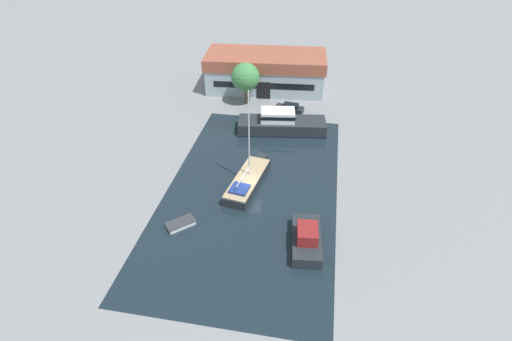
{
  "coord_description": "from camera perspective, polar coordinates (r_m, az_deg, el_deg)",
  "views": [
    {
      "loc": [
        7.32,
        -37.81,
        30.41
      ],
      "look_at": [
        0.0,
        2.85,
        1.0
      ],
      "focal_mm": 28.0,
      "sensor_mm": 36.0,
      "label": 1
    }
  ],
  "objects": [
    {
      "name": "ground_plane",
      "position": [
        49.07,
        -0.59,
        -2.85
      ],
      "size": [
        440.0,
        440.0,
        0.0
      ],
      "primitive_type": "plane",
      "color": "gray"
    },
    {
      "name": "sailboat_moored",
      "position": [
        49.63,
        -1.16,
        -1.36
      ],
      "size": [
        4.5,
        11.0,
        12.39
      ],
      "rotation": [
        0.0,
        0.0,
        -0.16
      ],
      "color": "#23282D",
      "rests_on": "water_canal"
    },
    {
      "name": "parked_car",
      "position": [
        66.42,
        4.84,
        8.86
      ],
      "size": [
        4.83,
        2.43,
        1.61
      ],
      "rotation": [
        0.0,
        0.0,
        1.41
      ],
      "color": "#1E2328",
      "rests_on": "ground"
    },
    {
      "name": "warehouse_building",
      "position": [
        74.34,
        1.37,
        14.02
      ],
      "size": [
        21.89,
        11.32,
        6.43
      ],
      "rotation": [
        0.0,
        0.0,
        0.08
      ],
      "color": "#99A8B2",
      "rests_on": "ground"
    },
    {
      "name": "water_canal",
      "position": [
        49.07,
        -0.59,
        -2.85
      ],
      "size": [
        20.59,
        37.97,
        0.01
      ],
      "primitive_type": "cube",
      "color": "black",
      "rests_on": "ground"
    },
    {
      "name": "quay_tree_near_building",
      "position": [
        67.8,
        -1.53,
        13.18
      ],
      "size": [
        4.73,
        4.73,
        7.12
      ],
      "color": "brown",
      "rests_on": "ground"
    },
    {
      "name": "small_dinghy",
      "position": [
        44.88,
        -10.72,
        -7.48
      ],
      "size": [
        3.36,
        3.28,
        0.58
      ],
      "rotation": [
        0.0,
        0.0,
        5.46
      ],
      "color": "silver",
      "rests_on": "water_canal"
    },
    {
      "name": "cabin_boat",
      "position": [
        41.85,
        7.24,
        -9.63
      ],
      "size": [
        3.6,
        6.96,
        2.69
      ],
      "rotation": [
        0.0,
        0.0,
        0.1
      ],
      "color": "#23282D",
      "rests_on": "water_canal"
    },
    {
      "name": "motor_cruiser",
      "position": [
        60.76,
        3.57,
        6.72
      ],
      "size": [
        13.71,
        6.01,
        3.48
      ],
      "rotation": [
        0.0,
        0.0,
        1.71
      ],
      "color": "#23282D",
      "rests_on": "water_canal"
    }
  ]
}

